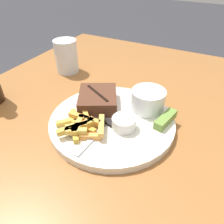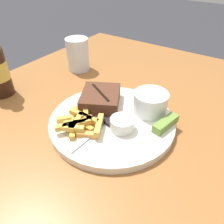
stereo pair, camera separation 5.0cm
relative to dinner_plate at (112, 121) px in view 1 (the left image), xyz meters
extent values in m
cube|color=#935B2D|center=(0.00, 0.00, -0.03)|extent=(1.15, 0.93, 0.04)
cylinder|color=#935B2D|center=(0.51, 0.41, -0.40)|extent=(0.06, 0.06, 0.69)
cylinder|color=silver|center=(0.00, 0.00, 0.00)|extent=(0.30, 0.30, 0.01)
cylinder|color=white|center=(0.00, 0.00, 0.01)|extent=(0.30, 0.30, 0.00)
cube|color=#512D1E|center=(0.03, 0.06, 0.03)|extent=(0.14, 0.14, 0.04)
cube|color=black|center=(0.03, 0.06, 0.05)|extent=(0.05, 0.08, 0.00)
cube|color=#E99947|center=(-0.08, 0.01, 0.01)|extent=(0.03, 0.05, 0.01)
cube|color=gold|center=(-0.09, 0.04, 0.03)|extent=(0.03, 0.05, 0.01)
cube|color=gold|center=(-0.06, 0.08, 0.01)|extent=(0.06, 0.06, 0.01)
cube|color=#E2A24C|center=(-0.05, 0.03, 0.01)|extent=(0.04, 0.05, 0.01)
cube|color=gold|center=(-0.08, 0.05, 0.03)|extent=(0.08, 0.06, 0.01)
cube|color=gold|center=(-0.04, 0.08, 0.01)|extent=(0.04, 0.05, 0.01)
cube|color=gold|center=(-0.05, 0.00, 0.03)|extent=(0.07, 0.04, 0.01)
cube|color=gold|center=(-0.06, 0.04, 0.01)|extent=(0.02, 0.07, 0.01)
cube|color=gold|center=(-0.07, 0.04, 0.03)|extent=(0.06, 0.03, 0.01)
cube|color=gold|center=(-0.07, 0.05, 0.03)|extent=(0.06, 0.03, 0.01)
cube|color=gold|center=(-0.08, 0.05, 0.03)|extent=(0.04, 0.04, 0.01)
cube|color=gold|center=(-0.05, 0.05, 0.03)|extent=(0.01, 0.08, 0.01)
cube|color=gold|center=(-0.02, 0.06, 0.03)|extent=(0.06, 0.06, 0.01)
cube|color=gold|center=(-0.09, 0.05, 0.01)|extent=(0.05, 0.05, 0.01)
cylinder|color=white|center=(0.08, -0.06, 0.04)|extent=(0.09, 0.09, 0.05)
cylinder|color=beige|center=(0.08, -0.06, 0.06)|extent=(0.08, 0.08, 0.01)
cylinder|color=silver|center=(-0.02, -0.04, 0.02)|extent=(0.06, 0.06, 0.03)
cylinder|color=#C67A4C|center=(-0.02, -0.04, 0.03)|extent=(0.05, 0.05, 0.01)
cube|color=olive|center=(0.04, -0.12, 0.02)|extent=(0.08, 0.04, 0.02)
cube|color=#B7B7BC|center=(-0.09, 0.01, 0.01)|extent=(0.10, 0.02, 0.00)
cube|color=#B7B7BC|center=(-0.02, 0.00, 0.01)|extent=(0.03, 0.00, 0.00)
cube|color=#B7B7BC|center=(-0.02, 0.00, 0.01)|extent=(0.03, 0.00, 0.00)
cube|color=#B7B7BC|center=(-0.02, 0.01, 0.01)|extent=(0.03, 0.00, 0.00)
cube|color=#B7B7BC|center=(0.01, 0.08, 0.01)|extent=(0.05, 0.11, 0.00)
cube|color=black|center=(-0.02, 0.00, 0.01)|extent=(0.03, 0.06, 0.01)
cylinder|color=silver|center=(0.19, 0.27, 0.05)|extent=(0.08, 0.08, 0.11)
camera|label=1|loc=(-0.37, -0.19, 0.34)|focal=35.00mm
camera|label=2|loc=(-0.34, -0.23, 0.34)|focal=35.00mm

